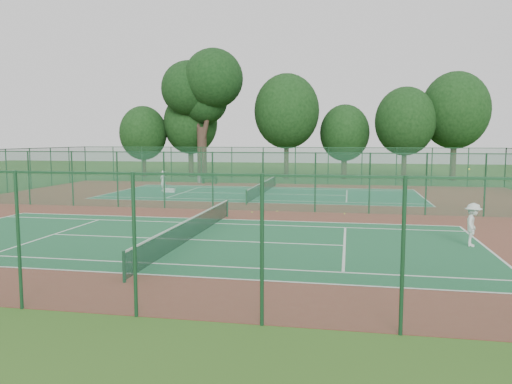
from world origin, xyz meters
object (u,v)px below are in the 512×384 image
at_px(bench, 209,178).
at_px(player_far, 163,181).
at_px(big_tree, 203,88).
at_px(trash_bin, 200,179).
at_px(player_near, 473,225).
at_px(kit_bag, 169,190).

bearing_deg(bench, player_far, -97.70).
height_order(bench, big_tree, big_tree).
bearing_deg(big_tree, player_far, -88.11).
bearing_deg(bench, big_tree, 118.00).
bearing_deg(trash_bin, big_tree, 102.36).
relative_size(trash_bin, bench, 0.48).
xyz_separation_m(player_far, bench, (1.84, 7.25, -0.32)).
bearing_deg(trash_bin, bench, -32.42).
bearing_deg(player_near, trash_bin, 51.53).
bearing_deg(trash_bin, player_near, -53.46).
xyz_separation_m(bench, kit_bag, (-0.98, -8.15, -0.35)).
height_order(player_far, bench, player_far).
distance_m(bench, kit_bag, 8.21).
distance_m(player_far, bench, 7.49).
relative_size(player_near, player_far, 1.03).
bearing_deg(bench, kit_bag, -90.36).
relative_size(player_near, big_tree, 0.13).
xyz_separation_m(bench, big_tree, (-2.27, 5.76, 9.12)).
bearing_deg(player_far, kit_bag, 64.20).
xyz_separation_m(player_far, trash_bin, (0.67, 7.99, -0.44)).
bearing_deg(player_near, player_far, 63.01).
relative_size(player_far, big_tree, 0.12).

